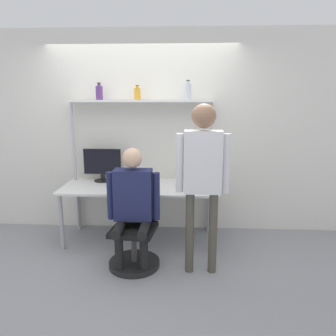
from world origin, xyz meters
name	(u,v)px	position (x,y,z in m)	size (l,w,h in m)	color
ground_plane	(136,253)	(0.00, 0.00, 0.00)	(12.00, 12.00, 0.00)	gray
wall_back	(143,133)	(0.00, 0.85, 1.35)	(8.00, 0.06, 2.70)	silver
desk	(140,190)	(0.00, 0.42, 0.66)	(1.96, 0.80, 0.72)	silver
shelf_unit	(141,119)	(0.00, 0.67, 1.55)	(1.86, 0.28, 1.79)	white
monitor	(102,164)	(-0.53, 0.64, 0.96)	(0.50, 0.23, 0.44)	black
laptop	(133,185)	(-0.05, 0.23, 0.78)	(0.35, 0.22, 0.22)	#333338
cell_phone	(154,192)	(0.21, 0.15, 0.73)	(0.07, 0.15, 0.01)	#264C8C
office_chair	(135,241)	(0.03, -0.26, 0.27)	(0.56, 0.56, 0.90)	black
person_seated	(133,200)	(0.03, -0.30, 0.77)	(0.57, 0.46, 1.32)	black
person_standing	(203,167)	(0.75, -0.37, 1.14)	(0.54, 0.24, 1.77)	#4C473D
bottle_amber	(137,94)	(-0.04, 0.67, 1.87)	(0.08, 0.08, 0.18)	gold
bottle_clear	(188,92)	(0.60, 0.67, 1.90)	(0.08, 0.08, 0.25)	silver
bottle_purple	(99,93)	(-0.53, 0.67, 1.88)	(0.09, 0.09, 0.22)	#593372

